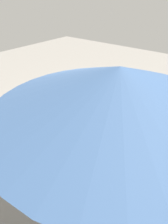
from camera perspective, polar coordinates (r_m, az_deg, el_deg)
ground_plane at (r=5.56m, az=-0.00°, el=-3.07°), size 16.00×16.00×0.00m
round_bed at (r=5.40m, az=-0.00°, el=-0.46°), size 1.97×1.97×0.58m
throw_pillow_0 at (r=5.68m, az=-1.65°, el=5.55°), size 0.49×0.33×0.19m
throw_pillow_1 at (r=5.40m, az=-5.49°, el=3.87°), size 0.42×0.29×0.17m
throw_pillow_2 at (r=4.95m, az=-5.44°, el=1.33°), size 0.49×0.29×0.19m
patio_chair at (r=4.71m, az=-19.68°, el=-3.91°), size 0.51×0.53×0.98m
patio_umbrella at (r=2.01m, az=9.21°, el=5.75°), size 2.58×2.58×2.51m
side_table at (r=4.40m, az=10.03°, el=-10.07°), size 0.43×0.43×0.52m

